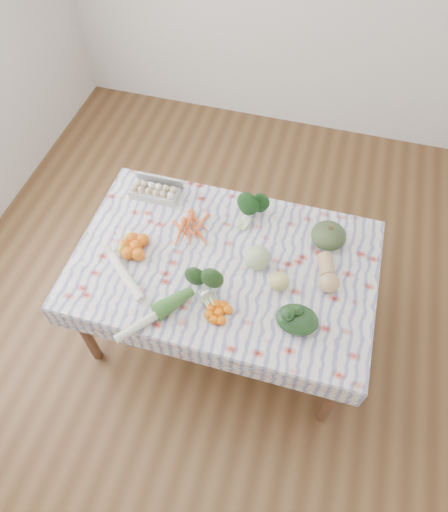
{
  "coord_description": "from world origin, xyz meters",
  "views": [
    {
      "loc": [
        0.38,
        -1.36,
        2.83
      ],
      "look_at": [
        0.0,
        0.0,
        0.82
      ],
      "focal_mm": 32.0,
      "sensor_mm": 36.0,
      "label": 1
    }
  ],
  "objects_px": {
    "cabbage": "(257,257)",
    "grapefruit": "(279,281)",
    "dining_table": "(224,270)",
    "egg_carton": "(154,193)",
    "butternut_squash": "(328,272)",
    "kabocha_squash": "(329,235)"
  },
  "relations": [
    {
      "from": "butternut_squash",
      "to": "dining_table",
      "type": "bearing_deg",
      "value": 169.4
    },
    {
      "from": "dining_table",
      "to": "cabbage",
      "type": "relative_size",
      "value": 11.65
    },
    {
      "from": "egg_carton",
      "to": "cabbage",
      "type": "relative_size",
      "value": 2.18
    },
    {
      "from": "dining_table",
      "to": "egg_carton",
      "type": "height_order",
      "value": "egg_carton"
    },
    {
      "from": "egg_carton",
      "to": "butternut_squash",
      "type": "xyz_separation_m",
      "value": [
        1.09,
        -0.3,
        0.01
      ]
    },
    {
      "from": "grapefruit",
      "to": "butternut_squash",
      "type": "bearing_deg",
      "value": 27.75
    },
    {
      "from": "kabocha_squash",
      "to": "grapefruit",
      "type": "height_order",
      "value": "kabocha_squash"
    },
    {
      "from": "cabbage",
      "to": "egg_carton",
      "type": "bearing_deg",
      "value": 156.04
    },
    {
      "from": "dining_table",
      "to": "kabocha_squash",
      "type": "distance_m",
      "value": 0.62
    },
    {
      "from": "cabbage",
      "to": "butternut_squash",
      "type": "xyz_separation_m",
      "value": [
        0.38,
        0.02,
        -0.02
      ]
    },
    {
      "from": "butternut_squash",
      "to": "grapefruit",
      "type": "height_order",
      "value": "same"
    },
    {
      "from": "kabocha_squash",
      "to": "cabbage",
      "type": "distance_m",
      "value": 0.43
    },
    {
      "from": "dining_table",
      "to": "cabbage",
      "type": "height_order",
      "value": "cabbage"
    },
    {
      "from": "kabocha_squash",
      "to": "cabbage",
      "type": "xyz_separation_m",
      "value": [
        -0.35,
        -0.26,
        0.0
      ]
    },
    {
      "from": "dining_table",
      "to": "egg_carton",
      "type": "xyz_separation_m",
      "value": [
        -0.54,
        0.35,
        0.12
      ]
    },
    {
      "from": "kabocha_squash",
      "to": "butternut_squash",
      "type": "distance_m",
      "value": 0.24
    },
    {
      "from": "egg_carton",
      "to": "grapefruit",
      "type": "distance_m",
      "value": 0.95
    },
    {
      "from": "egg_carton",
      "to": "kabocha_squash",
      "type": "bearing_deg",
      "value": -4.16
    },
    {
      "from": "egg_carton",
      "to": "cabbage",
      "type": "distance_m",
      "value": 0.78
    },
    {
      "from": "cabbage",
      "to": "grapefruit",
      "type": "xyz_separation_m",
      "value": [
        0.14,
        -0.11,
        -0.02
      ]
    },
    {
      "from": "grapefruit",
      "to": "egg_carton",
      "type": "bearing_deg",
      "value": 153.73
    },
    {
      "from": "cabbage",
      "to": "butternut_squash",
      "type": "bearing_deg",
      "value": 2.87
    }
  ]
}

